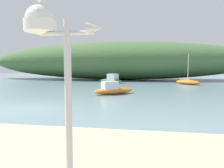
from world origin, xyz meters
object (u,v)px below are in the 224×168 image
at_px(motorboat_inner_mooring, 113,89).
at_px(sailboat_by_sandbar, 188,82).
at_px(motorboat_outer_mooring, 111,80).
at_px(mast_structure, 48,37).

xyz_separation_m(motorboat_inner_mooring, sailboat_by_sandbar, (8.08, 10.80, -0.07)).
xyz_separation_m(sailboat_by_sandbar, motorboat_outer_mooring, (-10.13, 0.93, 0.15)).
bearing_deg(motorboat_outer_mooring, sailboat_by_sandbar, -5.25).
height_order(motorboat_inner_mooring, motorboat_outer_mooring, motorboat_outer_mooring).
height_order(mast_structure, motorboat_outer_mooring, mast_structure).
bearing_deg(motorboat_outer_mooring, mast_structure, -83.16).
distance_m(mast_structure, motorboat_outer_mooring, 24.70).
bearing_deg(mast_structure, motorboat_inner_mooring, 94.00).
xyz_separation_m(mast_structure, motorboat_inner_mooring, (-0.89, 12.70, -2.28)).
bearing_deg(motorboat_inner_mooring, motorboat_outer_mooring, 99.88).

